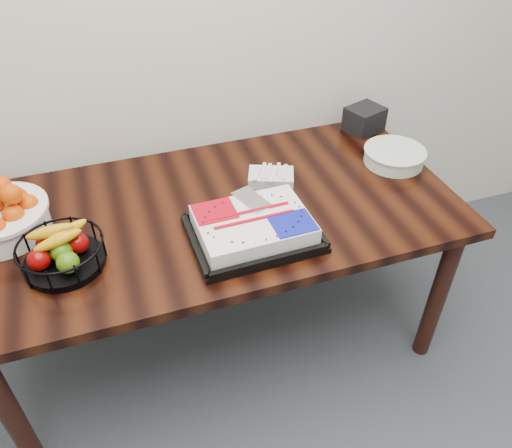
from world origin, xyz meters
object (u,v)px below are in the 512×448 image
object	(u,v)px
fruit_basket	(61,251)
napkin_box	(364,119)
plate_stack	(394,156)
table	(218,225)
cake_tray	(253,228)

from	to	relation	value
fruit_basket	napkin_box	xyz separation A→B (m)	(1.35, 0.49, -0.00)
plate_stack	napkin_box	world-z (taller)	napkin_box
fruit_basket	plate_stack	bearing A→B (deg)	8.54
table	plate_stack	distance (m)	0.80
fruit_basket	plate_stack	world-z (taller)	fruit_basket
table	cake_tray	world-z (taller)	cake_tray
table	napkin_box	world-z (taller)	napkin_box
napkin_box	table	bearing A→B (deg)	-156.37
fruit_basket	plate_stack	xyz separation A→B (m)	(1.33, 0.20, -0.03)
cake_tray	napkin_box	bearing A→B (deg)	37.47
table	cake_tray	bearing A→B (deg)	-70.03
fruit_basket	napkin_box	world-z (taller)	fruit_basket
fruit_basket	table	bearing A→B (deg)	14.70
cake_tray	plate_stack	xyz separation A→B (m)	(0.71, 0.26, -0.01)
fruit_basket	plate_stack	distance (m)	1.35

